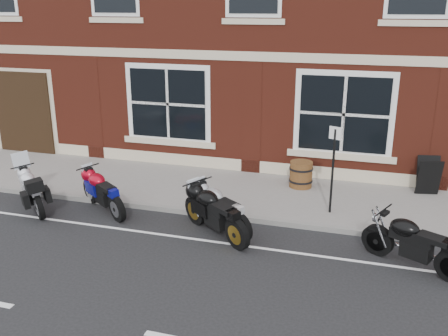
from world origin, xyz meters
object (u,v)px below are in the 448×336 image
(a_board_sign, at_px, (429,176))
(parking_sign, at_px, (333,164))
(moto_sport_red, at_px, (103,190))
(moto_sport_silver, at_px, (220,206))
(moto_touring_silver, at_px, (33,188))
(barrel_planter, at_px, (301,174))
(moto_sport_black, at_px, (215,210))
(moto_naked_black, at_px, (413,240))

(a_board_sign, distance_m, parking_sign, 3.08)
(moto_sport_red, bearing_deg, parking_sign, -41.93)
(moto_sport_silver, distance_m, parking_sign, 2.74)
(moto_touring_silver, relative_size, a_board_sign, 1.62)
(moto_sport_silver, distance_m, a_board_sign, 5.60)
(moto_touring_silver, xyz_separation_m, moto_sport_red, (1.72, 0.33, 0.00))
(moto_touring_silver, relative_size, barrel_planter, 2.21)
(moto_sport_silver, height_order, barrel_planter, moto_sport_silver)
(a_board_sign, bearing_deg, moto_sport_red, -168.62)
(moto_sport_black, bearing_deg, barrel_planter, 13.55)
(moto_sport_black, bearing_deg, moto_sport_red, 117.62)
(moto_naked_black, xyz_separation_m, parking_sign, (-1.69, 1.91, 0.76))
(parking_sign, bearing_deg, moto_sport_silver, -128.25)
(parking_sign, bearing_deg, moto_sport_red, -146.06)
(moto_naked_black, height_order, barrel_planter, moto_naked_black)
(moto_sport_black, relative_size, moto_naked_black, 0.95)
(barrel_planter, distance_m, parking_sign, 1.95)
(moto_sport_red, height_order, parking_sign, parking_sign)
(a_board_sign, bearing_deg, moto_sport_black, -152.80)
(barrel_planter, bearing_deg, moto_naked_black, -52.89)
(moto_sport_red, xyz_separation_m, barrel_planter, (4.31, 2.69, -0.06))
(moto_touring_silver, relative_size, moto_sport_black, 0.84)
(moto_touring_silver, bearing_deg, barrel_planter, -20.90)
(barrel_planter, bearing_deg, moto_sport_black, -113.33)
(moto_touring_silver, height_order, parking_sign, parking_sign)
(moto_naked_black, xyz_separation_m, barrel_planter, (-2.59, 3.43, -0.08))
(a_board_sign, relative_size, barrel_planter, 1.37)
(barrel_planter, bearing_deg, parking_sign, -59.05)
(moto_sport_black, xyz_separation_m, a_board_sign, (4.54, 3.61, 0.03))
(a_board_sign, bearing_deg, barrel_planter, 176.65)
(moto_sport_black, relative_size, a_board_sign, 1.93)
(moto_sport_red, bearing_deg, moto_naked_black, -60.72)
(moto_naked_black, bearing_deg, barrel_planter, 65.62)
(moto_naked_black, height_order, a_board_sign, a_board_sign)
(moto_sport_black, relative_size, barrel_planter, 2.64)
(moto_sport_black, xyz_separation_m, moto_sport_silver, (0.01, 0.32, -0.04))
(moto_sport_silver, relative_size, barrel_planter, 2.50)
(moto_naked_black, distance_m, parking_sign, 2.66)
(moto_sport_red, relative_size, moto_naked_black, 0.91)
(moto_naked_black, bearing_deg, moto_sport_black, 114.77)
(moto_sport_silver, distance_m, barrel_planter, 3.15)
(moto_touring_silver, height_order, a_board_sign, moto_touring_silver)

